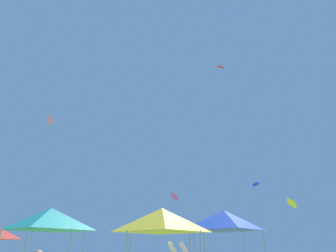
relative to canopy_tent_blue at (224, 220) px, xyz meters
name	(u,v)px	position (x,y,z in m)	size (l,w,h in m)	color
canopy_tent_blue	(224,220)	(0.00, 0.00, 0.00)	(3.58, 3.58, 3.84)	#9E9EA3
canopy_tent_teal	(50,219)	(-9.53, -1.88, -0.17)	(3.40, 3.40, 3.63)	#9E9EA3
canopy_tent_yellow	(162,220)	(-3.96, -4.21, -0.39)	(3.16, 3.16, 3.38)	#9E9EA3
kite_blue_delta	(256,183)	(4.65, 5.97, 3.60)	(0.98, 1.04, 0.64)	blue
kite_red_delta	(221,66)	(3.16, 8.05, 17.05)	(1.15, 1.13, 0.48)	red
kite_yellow_diamond	(292,203)	(10.57, 11.61, 2.82)	(1.04, 1.00, 0.89)	yellow
kite_pink_diamond	(51,121)	(-15.08, 10.65, 10.95)	(0.85, 0.79, 0.89)	pink
kite_magenta_diamond	(175,197)	(-1.42, 14.55, 3.82)	(1.09, 1.05, 0.82)	#D6389E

